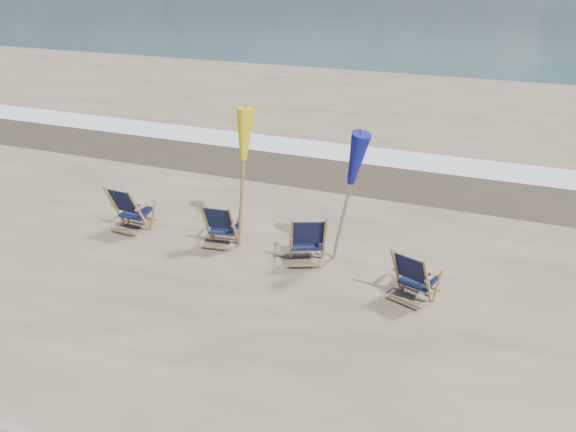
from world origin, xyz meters
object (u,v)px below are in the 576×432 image
beach_chair_0 (138,212)px  umbrella_blue (348,161)px  beach_chair_2 (324,241)px  umbrella_yellow (241,143)px  beach_chair_1 (234,227)px  beach_chair_3 (427,283)px

beach_chair_0 → umbrella_blue: (3.73, 0.33, 1.34)m
beach_chair_0 → beach_chair_2: size_ratio=1.02×
umbrella_yellow → umbrella_blue: bearing=-1.6°
beach_chair_1 → beach_chair_3: bearing=161.3°
beach_chair_0 → umbrella_yellow: bearing=-165.6°
beach_chair_2 → umbrella_blue: umbrella_blue is taller
beach_chair_0 → beach_chair_2: (3.45, 0.17, -0.01)m
beach_chair_1 → umbrella_blue: bearing=177.9°
beach_chair_1 → umbrella_yellow: (0.07, 0.25, 1.44)m
beach_chair_2 → umbrella_yellow: bearing=-30.9°
beach_chair_1 → umbrella_yellow: bearing=-112.7°
umbrella_yellow → beach_chair_1: bearing=-104.6°
beach_chair_0 → umbrella_blue: 3.98m
beach_chair_2 → beach_chair_3: size_ratio=1.06×
beach_chair_0 → beach_chair_2: beach_chair_0 is taller
beach_chair_1 → beach_chair_2: bearing=173.3°
umbrella_blue → beach_chair_2: bearing=-150.3°
beach_chair_0 → beach_chair_3: (5.20, -0.50, -0.04)m
umbrella_blue → beach_chair_0: bearing=-174.9°
beach_chair_0 → beach_chair_1: (1.83, 0.13, -0.04)m
beach_chair_1 → beach_chair_2: 1.62m
beach_chair_2 → umbrella_blue: 1.39m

